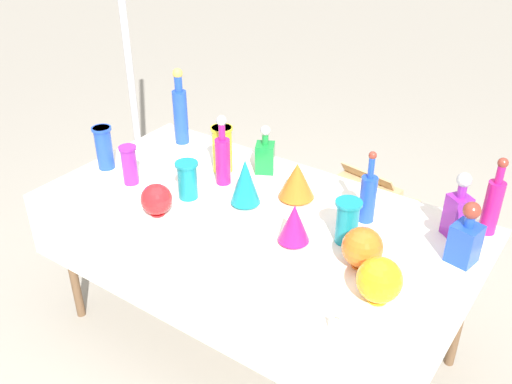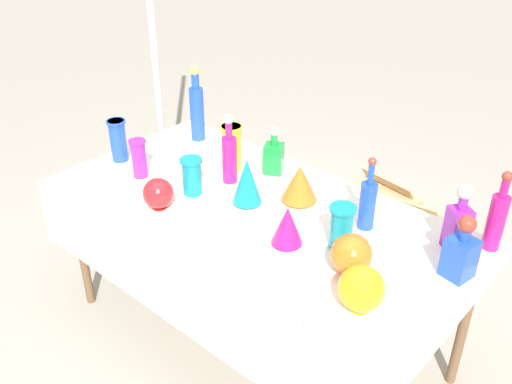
{
  "view_description": "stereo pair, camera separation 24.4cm",
  "coord_description": "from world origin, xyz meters",
  "px_view_note": "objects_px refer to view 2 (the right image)",
  "views": [
    {
      "loc": [
        1.21,
        -1.73,
        2.11
      ],
      "look_at": [
        0.0,
        0.0,
        0.86
      ],
      "focal_mm": 40.0,
      "sensor_mm": 36.0,
      "label": 1
    },
    {
      "loc": [
        1.4,
        -1.58,
        2.11
      ],
      "look_at": [
        0.0,
        0.0,
        0.86
      ],
      "focal_mm": 40.0,
      "sensor_mm": 36.0,
      "label": 2
    }
  ],
  "objects_px": {
    "tall_bottle_1": "(368,203)",
    "slender_vase_2": "(192,175)",
    "fluted_vase_0": "(300,183)",
    "slender_vase_3": "(118,139)",
    "square_decanter_0": "(459,222)",
    "cardboard_box_behind_left": "(383,246)",
    "slender_vase_4": "(232,147)",
    "slender_vase_0": "(139,157)",
    "slender_vase_1": "(342,226)",
    "tall_bottle_2": "(497,218)",
    "fluted_vase_1": "(287,225)",
    "tall_bottle_0": "(229,155)",
    "canopy_pole": "(156,66)",
    "square_decanter_1": "(461,252)",
    "square_decanter_2": "(274,155)",
    "round_bowl_2": "(158,193)",
    "fluted_vase_2": "(247,181)",
    "tall_bottle_3": "(197,109)",
    "cardboard_box_behind_right": "(375,219)",
    "round_bowl_0": "(351,255)",
    "round_bowl_1": "(361,289)"
  },
  "relations": [
    {
      "from": "slender_vase_1",
      "to": "fluted_vase_2",
      "type": "xyz_separation_m",
      "value": [
        -0.5,
        -0.0,
        0.01
      ]
    },
    {
      "from": "slender_vase_2",
      "to": "fluted_vase_0",
      "type": "relative_size",
      "value": 0.99
    },
    {
      "from": "slender_vase_4",
      "to": "square_decanter_1",
      "type": "bearing_deg",
      "value": -2.51
    },
    {
      "from": "tall_bottle_0",
      "to": "square_decanter_0",
      "type": "relative_size",
      "value": 1.19
    },
    {
      "from": "square_decanter_0",
      "to": "slender_vase_4",
      "type": "bearing_deg",
      "value": -174.76
    },
    {
      "from": "cardboard_box_behind_left",
      "to": "square_decanter_2",
      "type": "bearing_deg",
      "value": -125.22
    },
    {
      "from": "square_decanter_0",
      "to": "round_bowl_2",
      "type": "distance_m",
      "value": 1.25
    },
    {
      "from": "round_bowl_1",
      "to": "cardboard_box_behind_left",
      "type": "xyz_separation_m",
      "value": [
        -0.48,
        1.09,
        -0.66
      ]
    },
    {
      "from": "square_decanter_1",
      "to": "fluted_vase_2",
      "type": "height_order",
      "value": "square_decanter_1"
    },
    {
      "from": "square_decanter_2",
      "to": "canopy_pole",
      "type": "bearing_deg",
      "value": 169.12
    },
    {
      "from": "tall_bottle_0",
      "to": "slender_vase_4",
      "type": "bearing_deg",
      "value": 129.05
    },
    {
      "from": "square_decanter_0",
      "to": "cardboard_box_behind_left",
      "type": "relative_size",
      "value": 0.54
    },
    {
      "from": "tall_bottle_0",
      "to": "tall_bottle_1",
      "type": "relative_size",
      "value": 1.06
    },
    {
      "from": "slender_vase_4",
      "to": "fluted_vase_0",
      "type": "relative_size",
      "value": 1.3
    },
    {
      "from": "fluted_vase_0",
      "to": "slender_vase_3",
      "type": "bearing_deg",
      "value": -162.81
    },
    {
      "from": "square_decanter_2",
      "to": "cardboard_box_behind_left",
      "type": "relative_size",
      "value": 0.46
    },
    {
      "from": "tall_bottle_0",
      "to": "fluted_vase_0",
      "type": "bearing_deg",
      "value": 11.69
    },
    {
      "from": "slender_vase_0",
      "to": "fluted_vase_2",
      "type": "bearing_deg",
      "value": 15.62
    },
    {
      "from": "tall_bottle_1",
      "to": "fluted_vase_1",
      "type": "xyz_separation_m",
      "value": [
        -0.17,
        -0.32,
        -0.03
      ]
    },
    {
      "from": "square_decanter_0",
      "to": "slender_vase_4",
      "type": "xyz_separation_m",
      "value": [
        -1.12,
        -0.1,
        0.0
      ]
    },
    {
      "from": "slender_vase_2",
      "to": "slender_vase_0",
      "type": "bearing_deg",
      "value": -169.75
    },
    {
      "from": "fluted_vase_2",
      "to": "canopy_pole",
      "type": "bearing_deg",
      "value": 156.96
    },
    {
      "from": "fluted_vase_2",
      "to": "cardboard_box_behind_left",
      "type": "distance_m",
      "value": 1.12
    },
    {
      "from": "slender_vase_0",
      "to": "slender_vase_1",
      "type": "distance_m",
      "value": 1.07
    },
    {
      "from": "slender_vase_2",
      "to": "slender_vase_4",
      "type": "xyz_separation_m",
      "value": [
        -0.03,
        0.29,
        0.03
      ]
    },
    {
      "from": "slender_vase_1",
      "to": "fluted_vase_0",
      "type": "distance_m",
      "value": 0.38
    },
    {
      "from": "slender_vase_1",
      "to": "fluted_vase_1",
      "type": "relative_size",
      "value": 1.07
    },
    {
      "from": "slender_vase_1",
      "to": "tall_bottle_2",
      "type": "bearing_deg",
      "value": 41.41
    },
    {
      "from": "square_decanter_2",
      "to": "round_bowl_2",
      "type": "bearing_deg",
      "value": -105.38
    },
    {
      "from": "slender_vase_0",
      "to": "round_bowl_0",
      "type": "distance_m",
      "value": 1.18
    },
    {
      "from": "slender_vase_4",
      "to": "fluted_vase_1",
      "type": "distance_m",
      "value": 0.69
    },
    {
      "from": "square_decanter_0",
      "to": "fluted_vase_1",
      "type": "relative_size",
      "value": 1.65
    },
    {
      "from": "tall_bottle_3",
      "to": "slender_vase_3",
      "type": "height_order",
      "value": "tall_bottle_3"
    },
    {
      "from": "square_decanter_1",
      "to": "fluted_vase_0",
      "type": "relative_size",
      "value": 1.47
    },
    {
      "from": "tall_bottle_2",
      "to": "slender_vase_3",
      "type": "xyz_separation_m",
      "value": [
        -1.72,
        -0.52,
        -0.02
      ]
    },
    {
      "from": "tall_bottle_0",
      "to": "slender_vase_2",
      "type": "height_order",
      "value": "tall_bottle_0"
    },
    {
      "from": "square_decanter_1",
      "to": "tall_bottle_0",
      "type": "bearing_deg",
      "value": -177.81
    },
    {
      "from": "tall_bottle_0",
      "to": "slender_vase_3",
      "type": "distance_m",
      "value": 0.61
    },
    {
      "from": "tall_bottle_1",
      "to": "slender_vase_2",
      "type": "relative_size",
      "value": 1.85
    },
    {
      "from": "fluted_vase_1",
      "to": "canopy_pole",
      "type": "bearing_deg",
      "value": 157.4
    },
    {
      "from": "cardboard_box_behind_right",
      "to": "fluted_vase_1",
      "type": "bearing_deg",
      "value": -78.26
    },
    {
      "from": "canopy_pole",
      "to": "fluted_vase_1",
      "type": "bearing_deg",
      "value": -22.6
    },
    {
      "from": "tall_bottle_0",
      "to": "square_decanter_2",
      "type": "distance_m",
      "value": 0.24
    },
    {
      "from": "tall_bottle_1",
      "to": "canopy_pole",
      "type": "height_order",
      "value": "canopy_pole"
    },
    {
      "from": "square_decanter_0",
      "to": "canopy_pole",
      "type": "relative_size",
      "value": 0.12
    },
    {
      "from": "square_decanter_1",
      "to": "cardboard_box_behind_left",
      "type": "xyz_separation_m",
      "value": [
        -0.65,
        0.7,
        -0.67
      ]
    },
    {
      "from": "slender_vase_4",
      "to": "canopy_pole",
      "type": "distance_m",
      "value": 1.01
    },
    {
      "from": "cardboard_box_behind_left",
      "to": "tall_bottle_0",
      "type": "bearing_deg",
      "value": -122.59
    },
    {
      "from": "tall_bottle_0",
      "to": "tall_bottle_2",
      "type": "bearing_deg",
      "value": 14.66
    },
    {
      "from": "tall_bottle_1",
      "to": "slender_vase_2",
      "type": "xyz_separation_m",
      "value": [
        -0.75,
        -0.29,
        -0.02
      ]
    }
  ]
}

